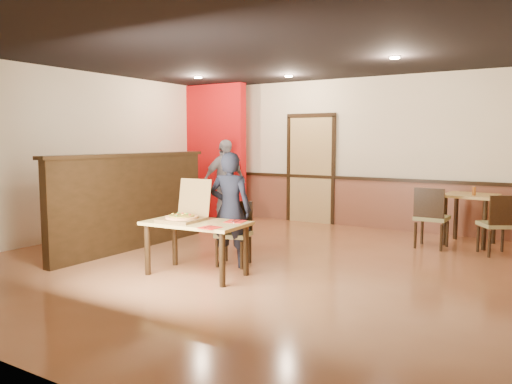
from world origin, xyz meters
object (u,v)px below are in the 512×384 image
Objects in this scene: side_chair_right at (499,222)px; main_table at (196,230)px; condiment at (474,191)px; diner_chair at (235,230)px; side_chair_left at (431,215)px; side_table at (470,206)px; diner at (230,210)px; passerby at (225,181)px; pizza_box at (184,215)px.

main_table is at bearing 13.93° from side_chair_right.
diner_chair is at bearing -131.34° from condiment.
side_table is at bearing -124.75° from side_chair_left.
side_chair_left is at bearing -146.13° from diner.
diner is (-2.41, -3.11, 0.13)m from side_table.
side_chair_right is 4.96m from passerby.
pizza_box is (-0.29, -0.57, -0.02)m from diner.
side_chair_left is at bearing -73.07° from passerby.
diner_chair is 0.81m from pizza_box.
side_chair_right is at bearing -48.59° from condiment.
side_chair_left is at bearing 50.36° from pizza_box.
condiment is at bearing -147.72° from diner.
main_table is at bearing -124.50° from side_table.
main_table is 3.69m from side_chair_left.
side_chair_right is 0.74m from condiment.
diner is (-1.96, -2.49, 0.24)m from side_chair_left.
side_chair_right is 3.84m from diner.
diner is 2.59× the size of pizza_box.
side_table is at bearing 36.66° from diner_chair.
side_chair_right is 1.07× the size of side_table.
side_chair_left reaches higher than diner_chair.
passerby is (-2.02, 2.61, 0.37)m from diner_chair.
side_chair_left is 0.77m from side_table.
diner_chair is 3.32m from passerby.
passerby is at bearing -177.10° from condiment.
main_table is 0.71m from diner_chair.
diner_chair is 3.08m from side_chair_left.
passerby is 12.45× the size of condiment.
main_table is at bearing -126.21° from condiment.
passerby reaches higher than main_table.
pizza_box reaches higher than side_table.
side_table is at bearing 116.87° from condiment.
pizza_box is at bearing -126.28° from side_table.
diner is at bearing -127.76° from side_table.
side_chair_left is at bearing 52.07° from main_table.
condiment is (2.50, 2.84, 0.41)m from diner_chair.
side_chair_left is 3.18m from diner.
pizza_box reaches higher than side_chair_right.
diner_chair is at bearing -99.73° from diner.
diner_chair reaches higher than main_table.
passerby is at bearing -2.32° from side_chair_left.
main_table is at bearing 0.14° from pizza_box.
pizza_box is at bearing -127.97° from condiment.
side_chair_right is at bearing 40.67° from pizza_box.
side_chair_right is at bearing -157.08° from diner.
diner_chair reaches higher than side_table.
main_table is 1.45× the size of side_chair_right.
side_chair_left is 4.02m from passerby.
side_chair_left is 0.94m from side_chair_right.
diner is at bearing 9.27° from side_chair_right.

